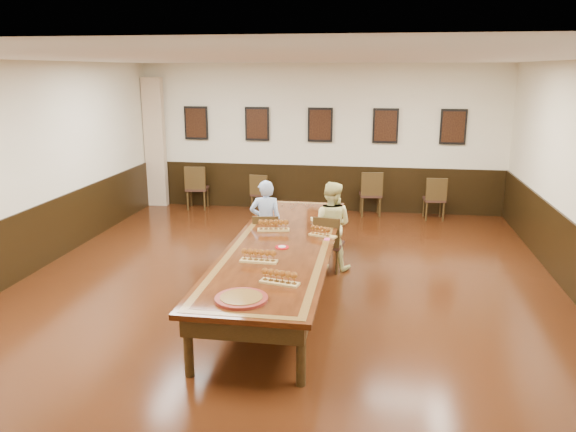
% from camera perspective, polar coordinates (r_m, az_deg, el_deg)
% --- Properties ---
extents(floor, '(8.00, 10.00, 0.02)m').
position_cam_1_polar(floor, '(8.01, -0.57, -7.91)').
color(floor, black).
rests_on(floor, ground).
extents(ceiling, '(8.00, 10.00, 0.02)m').
position_cam_1_polar(ceiling, '(7.40, -0.63, 15.79)').
color(ceiling, white).
rests_on(ceiling, floor).
extents(wall_back, '(8.00, 0.02, 3.20)m').
position_cam_1_polar(wall_back, '(12.45, 3.30, 7.89)').
color(wall_back, '#ECE5C6').
rests_on(wall_back, floor).
extents(wall_front, '(8.00, 0.02, 3.20)m').
position_cam_1_polar(wall_front, '(2.98, -17.59, -15.52)').
color(wall_front, '#ECE5C6').
rests_on(wall_front, floor).
extents(wall_left, '(0.02, 10.00, 3.20)m').
position_cam_1_polar(wall_left, '(9.10, -26.41, 3.88)').
color(wall_left, '#ECE5C6').
rests_on(wall_left, floor).
extents(chair_man, '(0.48, 0.51, 0.87)m').
position_cam_1_polar(chair_man, '(8.95, -2.27, -2.44)').
color(chair_man, '#321D16').
rests_on(chair_man, floor).
extents(chair_woman, '(0.48, 0.51, 0.89)m').
position_cam_1_polar(chair_woman, '(8.79, 4.18, -2.71)').
color(chair_woman, '#321D16').
rests_on(chair_woman, floor).
extents(spare_chair_a, '(0.52, 0.56, 0.99)m').
position_cam_1_polar(spare_chair_a, '(12.84, -9.21, 2.93)').
color(spare_chair_a, '#321D16').
rests_on(spare_chair_a, floor).
extents(spare_chair_b, '(0.44, 0.47, 0.85)m').
position_cam_1_polar(spare_chair_b, '(12.43, -2.75, 2.39)').
color(spare_chair_b, '#321D16').
rests_on(spare_chair_b, floor).
extents(spare_chair_c, '(0.51, 0.54, 0.97)m').
position_cam_1_polar(spare_chair_c, '(12.22, 8.39, 2.32)').
color(spare_chair_c, '#321D16').
rests_on(spare_chair_c, floor).
extents(spare_chair_d, '(0.46, 0.50, 0.91)m').
position_cam_1_polar(spare_chair_d, '(12.16, 14.64, 1.80)').
color(spare_chair_d, '#321D16').
rests_on(spare_chair_d, floor).
extents(person_man, '(0.56, 0.42, 1.39)m').
position_cam_1_polar(person_man, '(8.97, -2.27, -0.69)').
color(person_man, '#5384D0').
rests_on(person_man, floor).
extents(person_woman, '(0.77, 0.64, 1.40)m').
position_cam_1_polar(person_woman, '(8.80, 4.35, -0.97)').
color(person_woman, '#F0EC96').
rests_on(person_woman, floor).
extents(pink_phone, '(0.09, 0.16, 0.01)m').
position_cam_1_polar(pink_phone, '(7.92, 4.02, -2.32)').
color(pink_phone, '#FF54A1').
rests_on(pink_phone, conference_table).
extents(curtain, '(0.45, 0.18, 2.90)m').
position_cam_1_polar(curtain, '(13.20, -13.35, 7.25)').
color(curtain, tan).
rests_on(curtain, floor).
extents(wainscoting, '(8.00, 10.00, 1.00)m').
position_cam_1_polar(wainscoting, '(7.83, -0.58, -4.46)').
color(wainscoting, black).
rests_on(wainscoting, floor).
extents(conference_table, '(1.40, 5.00, 0.76)m').
position_cam_1_polar(conference_table, '(7.79, -0.58, -3.69)').
color(conference_table, black).
rests_on(conference_table, floor).
extents(posters, '(6.14, 0.04, 0.74)m').
position_cam_1_polar(posters, '(12.34, 3.29, 9.23)').
color(posters, black).
rests_on(posters, wall_back).
extents(flight_a, '(0.49, 0.22, 0.18)m').
position_cam_1_polar(flight_a, '(8.28, -1.49, -0.99)').
color(flight_a, '#AE8E49').
rests_on(flight_a, conference_table).
extents(flight_b, '(0.42, 0.26, 0.15)m').
position_cam_1_polar(flight_b, '(8.02, 3.48, -1.61)').
color(flight_b, '#AE8E49').
rests_on(flight_b, conference_table).
extents(flight_c, '(0.47, 0.16, 0.17)m').
position_cam_1_polar(flight_c, '(6.95, -2.99, -4.09)').
color(flight_c, '#AE8E49').
rests_on(flight_c, conference_table).
extents(flight_d, '(0.47, 0.23, 0.17)m').
position_cam_1_polar(flight_d, '(6.26, -0.87, -6.27)').
color(flight_d, '#AE8E49').
rests_on(flight_d, conference_table).
extents(red_plate_grp, '(0.19, 0.19, 0.02)m').
position_cam_1_polar(red_plate_grp, '(7.51, -0.61, -3.20)').
color(red_plate_grp, '#B20B12').
rests_on(red_plate_grp, conference_table).
extents(carved_platter, '(0.57, 0.57, 0.04)m').
position_cam_1_polar(carved_platter, '(5.88, -4.76, -8.36)').
color(carved_platter, '#5E1712').
rests_on(carved_platter, conference_table).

